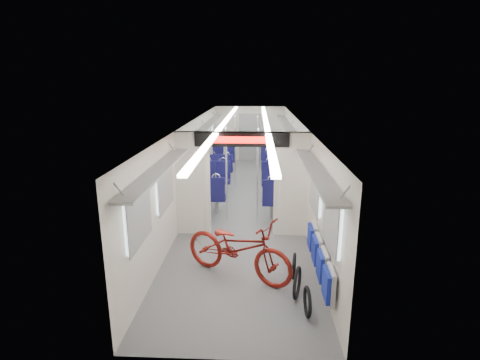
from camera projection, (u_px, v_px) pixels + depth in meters
The scene contains 14 objects.
carriage at pixel (245, 153), 9.79m from camera, with size 12.00×12.02×2.31m.
bicycle at pixel (238, 248), 6.49m from camera, with size 0.73×2.09×1.10m, color maroon.
flip_bench at pixel (319, 258), 6.05m from camera, with size 0.12×2.09×0.49m.
bike_hoop_a at pixel (307, 303), 5.47m from camera, with size 0.46×0.46×0.05m, color black.
bike_hoop_b at pixel (297, 284), 5.90m from camera, with size 0.53×0.53×0.05m, color black.
bike_hoop_c at pixel (294, 267), 6.51m from camera, with size 0.46×0.46×0.05m, color black.
seat_bay_near_left at pixel (212, 184), 10.50m from camera, with size 0.91×2.06×1.10m.
seat_bay_near_right at pixel (279, 186), 10.19m from camera, with size 0.94×2.20×1.14m.
seat_bay_far_left at pixel (222, 161), 13.47m from camera, with size 0.89×1.97×1.07m.
seat_bay_far_right at pixel (274, 159), 13.82m from camera, with size 0.93×2.15×1.12m.
stanchion_near_left at pixel (226, 175), 8.97m from camera, with size 0.04×0.04×2.30m, color silver.
stanchion_near_right at pixel (257, 177), 8.83m from camera, with size 0.04×0.04×2.30m, color silver.
stanchion_far_left at pixel (235, 152), 11.89m from camera, with size 0.04×0.04×2.30m, color silver.
stanchion_far_right at pixel (257, 153), 11.73m from camera, with size 0.04×0.04×2.30m, color silver.
Camera 1 is at (0.32, -9.89, 3.36)m, focal length 28.00 mm.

